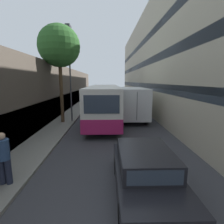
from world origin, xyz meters
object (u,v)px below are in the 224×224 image
at_px(car_hatchback, 145,172).
at_px(bus, 104,102).
at_px(pedestrian, 4,157).
at_px(street_tree_left, 59,46).
at_px(box_truck, 131,102).
at_px(street_lamp, 70,58).

height_order(car_hatchback, bus, bus).
bearing_deg(pedestrian, street_tree_left, 92.40).
distance_m(pedestrian, street_tree_left, 10.52).
relative_size(bus, pedestrian, 6.46).
height_order(box_truck, pedestrian, box_truck).
distance_m(box_truck, pedestrian, 12.47).
bearing_deg(street_lamp, pedestrian, -92.12).
height_order(box_truck, street_tree_left, street_tree_left).
relative_size(box_truck, street_tree_left, 0.98).
xyz_separation_m(bus, pedestrian, (-3.11, -10.20, -0.56)).
height_order(pedestrian, street_tree_left, street_tree_left).
distance_m(car_hatchback, bus, 10.83).
xyz_separation_m(box_truck, street_lamp, (-5.33, -1.68, 3.85)).
distance_m(bus, street_lamp, 4.75).
height_order(car_hatchback, street_tree_left, street_tree_left).
xyz_separation_m(box_truck, street_tree_left, (-6.06, -1.94, 4.68)).
bearing_deg(pedestrian, street_lamp, 87.88).
xyz_separation_m(bus, street_tree_left, (-3.49, -1.05, 4.61)).
distance_m(bus, box_truck, 2.72).
bearing_deg(bus, street_tree_left, -163.32).
bearing_deg(box_truck, car_hatchback, -95.20).
relative_size(bus, box_truck, 1.51).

